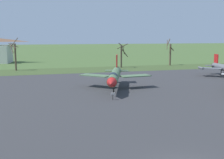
# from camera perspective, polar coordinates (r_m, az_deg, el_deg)

# --- Properties ---
(asphalt_apron) EXTENTS (97.90, 59.58, 0.05)m
(asphalt_apron) POSITION_cam_1_polar(r_m,az_deg,el_deg) (34.27, -0.48, -5.05)
(asphalt_apron) COLOR #333335
(asphalt_apron) RESTS_ON ground
(grass_verge_strip) EXTENTS (157.90, 12.00, 0.06)m
(grass_verge_strip) POSITION_cam_1_polar(r_m,az_deg,el_deg) (68.93, -8.45, 1.83)
(grass_verge_strip) COLOR #394C26
(grass_verge_strip) RESTS_ON ground
(jet_fighter_front_left) EXTENTS (11.00, 14.64, 5.03)m
(jet_fighter_front_left) POSITION_cam_1_polar(r_m,az_deg,el_deg) (43.46, 0.54, 0.77)
(jet_fighter_front_left) COLOR #4C6B47
(jet_fighter_front_left) RESTS_ON ground
(info_placard_front_left) EXTENTS (0.50, 0.26, 1.01)m
(info_placard_front_left) POSITION_cam_1_polar(r_m,az_deg,el_deg) (36.25, 0.17, -3.31)
(info_placard_front_left) COLOR black
(info_placard_front_left) RESTS_ON ground
(bare_tree_right_of_center) EXTENTS (2.36, 2.69, 7.98)m
(bare_tree_right_of_center) POSITION_cam_1_polar(r_m,az_deg,el_deg) (71.49, -19.21, 4.82)
(bare_tree_right_of_center) COLOR brown
(bare_tree_right_of_center) RESTS_ON ground
(bare_tree_far_right) EXTENTS (3.02, 3.82, 6.63)m
(bare_tree_far_right) POSITION_cam_1_polar(r_m,az_deg,el_deg) (74.17, 2.01, 5.12)
(bare_tree_far_right) COLOR #42382D
(bare_tree_far_right) RESTS_ON ground
(bare_tree_backdrop_extra) EXTENTS (2.20, 2.22, 7.65)m
(bare_tree_backdrop_extra) POSITION_cam_1_polar(r_m,az_deg,el_deg) (81.94, 11.76, 5.34)
(bare_tree_backdrop_extra) COLOR brown
(bare_tree_backdrop_extra) RESTS_ON ground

